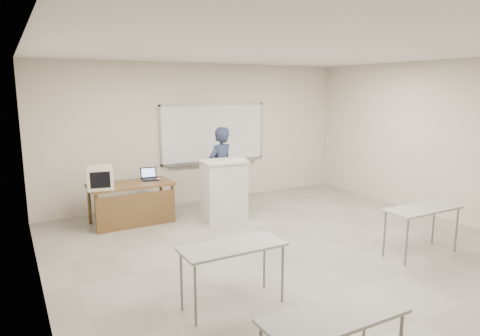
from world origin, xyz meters
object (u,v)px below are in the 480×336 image
mouse (158,179)px  laptop (149,177)px  whiteboard (214,134)px  podium (224,190)px  crt_monitor (100,177)px  keyboard (234,160)px  presenter (220,170)px  instructor_desk (133,195)px

mouse → laptop: bearing=160.6°
whiteboard → podium: size_ratio=2.16×
crt_monitor → mouse: 1.13m
podium → keyboard: 0.61m
podium → laptop: 1.46m
laptop → keyboard: bearing=-28.6°
crt_monitor → presenter: presenter is taller
mouse → whiteboard: bearing=41.8°
whiteboard → keyboard: bearing=-102.4°
crt_monitor → mouse: bearing=19.6°
whiteboard → mouse: whiteboard is taller
crt_monitor → mouse: (1.10, 0.17, -0.18)m
whiteboard → keyboard: 1.66m
crt_monitor → keyboard: 2.40m
podium → crt_monitor: bearing=171.1°
crt_monitor → podium: bearing=-2.9°
instructor_desk → laptop: laptop is taller
laptop → instructor_desk: bearing=-141.0°
whiteboard → mouse: 1.87m
laptop → whiteboard: bearing=27.1°
laptop → presenter: presenter is taller
laptop → keyboard: (1.35, -0.91, 0.35)m
keyboard → instructor_desk: bearing=158.5°
laptop → mouse: bearing=-29.2°
whiteboard → presenter: 1.21m
instructor_desk → whiteboard: bearing=22.9°
podium → keyboard: keyboard is taller
instructor_desk → mouse: bearing=15.2°
podium → keyboard: (0.15, -0.12, 0.58)m
mouse → keyboard: bearing=-18.9°
crt_monitor → mouse: size_ratio=5.02×
whiteboard → podium: bearing=-108.8°
whiteboard → keyboard: whiteboard is taller
laptop → presenter: (1.36, -0.31, 0.06)m
crt_monitor → presenter: 2.32m
podium → mouse: size_ratio=12.04×
presenter → instructor_desk: bearing=-22.8°
crt_monitor → mouse: crt_monitor is taller
crt_monitor → keyboard: bearing=-4.8°
instructor_desk → laptop: (0.40, 0.27, 0.25)m
presenter → whiteboard: bearing=-129.9°
instructor_desk → mouse: (0.55, 0.16, 0.22)m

